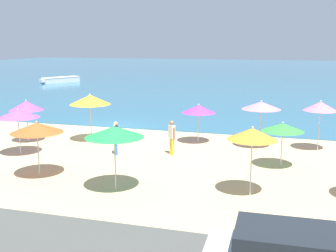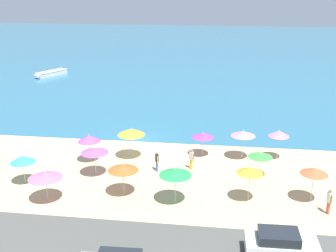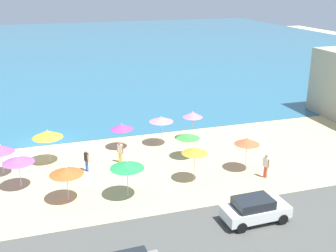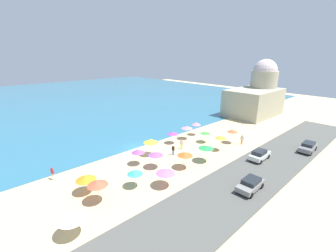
{
  "view_description": "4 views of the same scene",
  "coord_description": "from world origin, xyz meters",
  "px_view_note": "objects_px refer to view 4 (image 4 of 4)",
  "views": [
    {
      "loc": [
        11.18,
        -25.43,
        5.65
      ],
      "look_at": [
        4.81,
        -3.4,
        1.04
      ],
      "focal_mm": 45.0,
      "sensor_mm": 36.0,
      "label": 1
    },
    {
      "loc": [
        7.86,
        -36.87,
        14.61
      ],
      "look_at": [
        3.01,
        -0.3,
        1.82
      ],
      "focal_mm": 45.0,
      "sensor_mm": 36.0,
      "label": 2
    },
    {
      "loc": [
        -0.05,
        -35.56,
        13.63
      ],
      "look_at": [
        10.75,
        -1.72,
        1.24
      ],
      "focal_mm": 45.0,
      "sensor_mm": 36.0,
      "label": 3
    },
    {
      "loc": [
        -19.91,
        -29.96,
        15.4
      ],
      "look_at": [
        8.87,
        1.44,
        1.78
      ],
      "focal_mm": 24.0,
      "sensor_mm": 36.0,
      "label": 4
    }
  ],
  "objects_px": {
    "beach_umbrella_9": "(185,154)",
    "beach_umbrella_11": "(206,147)",
    "beach_umbrella_2": "(165,172)",
    "beach_umbrella_7": "(86,178)",
    "beach_umbrella_3": "(98,183)",
    "beach_umbrella_8": "(138,151)",
    "beach_umbrella_5": "(233,131)",
    "beach_umbrella_12": "(173,133)",
    "beach_umbrella_14": "(151,141)",
    "beach_umbrella_6": "(221,137)",
    "beach_umbrella_0": "(187,127)",
    "bather_1": "(242,139)",
    "bather_3": "(182,144)",
    "parked_car_1": "(260,155)",
    "bather_2": "(173,149)",
    "beach_umbrella_15": "(135,172)",
    "beach_umbrella_13": "(205,133)",
    "bather_0": "(53,173)",
    "beach_umbrella_1": "(71,217)",
    "beach_umbrella_4": "(156,154)",
    "parked_car_2": "(308,147)",
    "parked_car_0": "(250,184)",
    "beach_umbrella_10": "(196,124)"
  },
  "relations": [
    {
      "from": "beach_umbrella_9",
      "to": "beach_umbrella_11",
      "type": "height_order",
      "value": "beach_umbrella_11"
    },
    {
      "from": "beach_umbrella_2",
      "to": "beach_umbrella_7",
      "type": "distance_m",
      "value": 9.22
    },
    {
      "from": "beach_umbrella_3",
      "to": "beach_umbrella_8",
      "type": "relative_size",
      "value": 1.08
    },
    {
      "from": "beach_umbrella_5",
      "to": "beach_umbrella_8",
      "type": "bearing_deg",
      "value": 164.99
    },
    {
      "from": "beach_umbrella_9",
      "to": "beach_umbrella_12",
      "type": "xyz_separation_m",
      "value": [
        5.19,
        7.85,
        -0.18
      ]
    },
    {
      "from": "beach_umbrella_2",
      "to": "beach_umbrella_14",
      "type": "relative_size",
      "value": 0.86
    },
    {
      "from": "beach_umbrella_6",
      "to": "beach_umbrella_5",
      "type": "bearing_deg",
      "value": 6.31
    },
    {
      "from": "beach_umbrella_0",
      "to": "bather_1",
      "type": "distance_m",
      "value": 10.1
    },
    {
      "from": "beach_umbrella_6",
      "to": "beach_umbrella_0",
      "type": "bearing_deg",
      "value": 91.47
    },
    {
      "from": "beach_umbrella_7",
      "to": "bather_3",
      "type": "bearing_deg",
      "value": 4.67
    },
    {
      "from": "parked_car_1",
      "to": "bather_2",
      "type": "bearing_deg",
      "value": 130.11
    },
    {
      "from": "beach_umbrella_11",
      "to": "bather_2",
      "type": "height_order",
      "value": "beach_umbrella_11"
    },
    {
      "from": "beach_umbrella_6",
      "to": "beach_umbrella_14",
      "type": "relative_size",
      "value": 0.96
    },
    {
      "from": "bather_2",
      "to": "beach_umbrella_0",
      "type": "bearing_deg",
      "value": 26.7
    },
    {
      "from": "beach_umbrella_5",
      "to": "beach_umbrella_15",
      "type": "bearing_deg",
      "value": 179.85
    },
    {
      "from": "bather_2",
      "to": "beach_umbrella_5",
      "type": "bearing_deg",
      "value": -16.98
    },
    {
      "from": "beach_umbrella_11",
      "to": "parked_car_1",
      "type": "distance_m",
      "value": 8.46
    },
    {
      "from": "beach_umbrella_5",
      "to": "beach_umbrella_13",
      "type": "relative_size",
      "value": 1.24
    },
    {
      "from": "beach_umbrella_0",
      "to": "bather_0",
      "type": "bearing_deg",
      "value": 176.06
    },
    {
      "from": "beach_umbrella_1",
      "to": "beach_umbrella_9",
      "type": "distance_m",
      "value": 16.49
    },
    {
      "from": "beach_umbrella_1",
      "to": "beach_umbrella_11",
      "type": "xyz_separation_m",
      "value": [
        20.17,
        1.21,
        0.43
      ]
    },
    {
      "from": "beach_umbrella_4",
      "to": "beach_umbrella_8",
      "type": "xyz_separation_m",
      "value": [
        -1.24,
        2.5,
        -0.0
      ]
    },
    {
      "from": "beach_umbrella_6",
      "to": "beach_umbrella_7",
      "type": "relative_size",
      "value": 1.15
    },
    {
      "from": "beach_umbrella_3",
      "to": "beach_umbrella_4",
      "type": "bearing_deg",
      "value": 11.03
    },
    {
      "from": "beach_umbrella_2",
      "to": "bather_2",
      "type": "height_order",
      "value": "beach_umbrella_2"
    },
    {
      "from": "parked_car_2",
      "to": "beach_umbrella_5",
      "type": "bearing_deg",
      "value": 119.69
    },
    {
      "from": "beach_umbrella_4",
      "to": "bather_3",
      "type": "bearing_deg",
      "value": 15.92
    },
    {
      "from": "bather_3",
      "to": "parked_car_0",
      "type": "height_order",
      "value": "bather_3"
    },
    {
      "from": "beach_umbrella_4",
      "to": "beach_umbrella_12",
      "type": "height_order",
      "value": "beach_umbrella_4"
    },
    {
      "from": "beach_umbrella_8",
      "to": "beach_umbrella_15",
      "type": "relative_size",
      "value": 1.04
    },
    {
      "from": "beach_umbrella_11",
      "to": "beach_umbrella_3",
      "type": "bearing_deg",
      "value": 174.12
    },
    {
      "from": "beach_umbrella_1",
      "to": "beach_umbrella_2",
      "type": "relative_size",
      "value": 1.03
    },
    {
      "from": "beach_umbrella_15",
      "to": "beach_umbrella_2",
      "type": "bearing_deg",
      "value": -40.42
    },
    {
      "from": "beach_umbrella_1",
      "to": "bather_3",
      "type": "bearing_deg",
      "value": 18.24
    },
    {
      "from": "beach_umbrella_8",
      "to": "beach_umbrella_15",
      "type": "height_order",
      "value": "beach_umbrella_8"
    },
    {
      "from": "beach_umbrella_3",
      "to": "beach_umbrella_6",
      "type": "xyz_separation_m",
      "value": [
        21.31,
        -0.76,
        0.02
      ]
    },
    {
      "from": "beach_umbrella_2",
      "to": "beach_umbrella_5",
      "type": "xyz_separation_m",
      "value": [
        18.25,
        2.31,
        0.41
      ]
    },
    {
      "from": "beach_umbrella_14",
      "to": "beach_umbrella_4",
      "type": "bearing_deg",
      "value": -119.31
    },
    {
      "from": "beach_umbrella_1",
      "to": "beach_umbrella_14",
      "type": "xyz_separation_m",
      "value": [
        15.54,
        8.51,
        0.52
      ]
    },
    {
      "from": "bather_2",
      "to": "bather_3",
      "type": "relative_size",
      "value": 0.97
    },
    {
      "from": "beach_umbrella_14",
      "to": "bather_0",
      "type": "relative_size",
      "value": 1.54
    },
    {
      "from": "beach_umbrella_10",
      "to": "beach_umbrella_2",
      "type": "bearing_deg",
      "value": -150.32
    },
    {
      "from": "beach_umbrella_12",
      "to": "parked_car_0",
      "type": "bearing_deg",
      "value": -101.66
    },
    {
      "from": "beach_umbrella_3",
      "to": "beach_umbrella_8",
      "type": "xyz_separation_m",
      "value": [
        8.31,
        4.37,
        -0.22
      ]
    },
    {
      "from": "beach_umbrella_4",
      "to": "beach_umbrella_15",
      "type": "xyz_separation_m",
      "value": [
        -4.93,
        -2.09,
        -0.1
      ]
    },
    {
      "from": "beach_umbrella_12",
      "to": "beach_umbrella_15",
      "type": "xyz_separation_m",
      "value": [
        -13.07,
        -7.08,
        0.05
      ]
    },
    {
      "from": "beach_umbrella_8",
      "to": "beach_umbrella_11",
      "type": "xyz_separation_m",
      "value": [
        7.98,
        -6.04,
        0.22
      ]
    },
    {
      "from": "bather_3",
      "to": "parked_car_1",
      "type": "relative_size",
      "value": 0.44
    },
    {
      "from": "beach_umbrella_9",
      "to": "beach_umbrella_14",
      "type": "height_order",
      "value": "beach_umbrella_14"
    },
    {
      "from": "beach_umbrella_2",
      "to": "beach_umbrella_3",
      "type": "height_order",
      "value": "beach_umbrella_3"
    }
  ]
}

